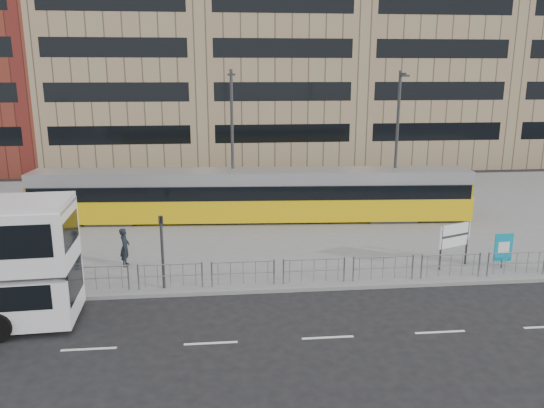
{
  "coord_description": "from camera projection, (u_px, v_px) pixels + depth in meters",
  "views": [
    {
      "loc": [
        -1.53,
        -20.27,
        8.88
      ],
      "look_at": [
        1.05,
        6.0,
        2.27
      ],
      "focal_mm": 35.0,
      "sensor_mm": 36.0,
      "label": 1
    }
  ],
  "objects": [
    {
      "name": "ground",
      "position": [
        261.0,
        293.0,
        21.87
      ],
      "size": [
        120.0,
        120.0,
        0.0
      ],
      "primitive_type": "plane",
      "color": "black",
      "rests_on": "ground"
    },
    {
      "name": "plaza",
      "position": [
        246.0,
        215.0,
        33.43
      ],
      "size": [
        64.0,
        24.0,
        0.15
      ],
      "primitive_type": "cube",
      "color": "slate",
      "rests_on": "ground"
    },
    {
      "name": "kerb",
      "position": [
        261.0,
        291.0,
        21.9
      ],
      "size": [
        64.0,
        0.25,
        0.17
      ],
      "primitive_type": "cube",
      "color": "gray",
      "rests_on": "ground"
    },
    {
      "name": "building_row",
      "position": [
        249.0,
        29.0,
        51.96
      ],
      "size": [
        70.4,
        18.4,
        31.2
      ],
      "color": "maroon",
      "rests_on": "ground"
    },
    {
      "name": "pedestrian_barrier",
      "position": [
        307.0,
        265.0,
        22.3
      ],
      "size": [
        32.07,
        0.07,
        1.1
      ],
      "color": "gray",
      "rests_on": "plaza"
    },
    {
      "name": "road_markings",
      "position": [
        299.0,
        339.0,
        18.1
      ],
      "size": [
        62.0,
        0.12,
        0.01
      ],
      "primitive_type": "cube",
      "color": "white",
      "rests_on": "ground"
    },
    {
      "name": "tram",
      "position": [
        252.0,
        195.0,
        31.7
      ],
      "size": [
        26.06,
        4.05,
        3.06
      ],
      "rotation": [
        0.0,
        0.0,
        -0.06
      ],
      "color": "#E2B80C",
      "rests_on": "plaza"
    },
    {
      "name": "station_sign",
      "position": [
        455.0,
        237.0,
        24.02
      ],
      "size": [
        1.68,
        0.72,
        2.05
      ],
      "rotation": [
        0.0,
        0.0,
        0.38
      ],
      "color": "#2D2D30",
      "rests_on": "plaza"
    },
    {
      "name": "ad_panel",
      "position": [
        503.0,
        248.0,
        24.02
      ],
      "size": [
        0.87,
        0.11,
        1.63
      ],
      "rotation": [
        0.0,
        0.0,
        0.05
      ],
      "color": "#2D2D30",
      "rests_on": "plaza"
    },
    {
      "name": "pedestrian",
      "position": [
        125.0,
        247.0,
        24.33
      ],
      "size": [
        0.46,
        0.67,
        1.79
      ],
      "primitive_type": "imported",
      "rotation": [
        0.0,
        0.0,
        1.52
      ],
      "color": "black",
      "rests_on": "plaza"
    },
    {
      "name": "traffic_light_west",
      "position": [
        162.0,
        243.0,
        21.52
      ],
      "size": [
        0.23,
        0.25,
        3.1
      ],
      "rotation": [
        0.0,
        0.0,
        0.4
      ],
      "color": "#2D2D30",
      "rests_on": "plaza"
    },
    {
      "name": "lamp_post_west",
      "position": [
        232.0,
        140.0,
        31.39
      ],
      "size": [
        0.45,
        1.04,
        8.86
      ],
      "color": "#2D2D30",
      "rests_on": "plaza"
    },
    {
      "name": "lamp_post_east",
      "position": [
        397.0,
        140.0,
        31.62
      ],
      "size": [
        0.45,
        1.04,
        8.8
      ],
      "color": "#2D2D30",
      "rests_on": "plaza"
    }
  ]
}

